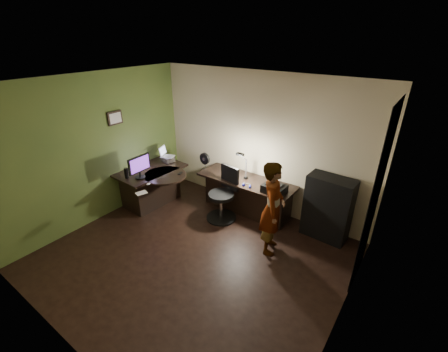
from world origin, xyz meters
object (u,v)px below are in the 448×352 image
Objects in this scene: desk_left at (152,186)px; cabinet at (328,208)px; desk_right at (245,196)px; monitor at (139,170)px; person at (273,208)px; office_chair at (221,195)px.

desk_left is 3.47m from cabinet.
monitor is (-1.62, -1.21, 0.59)m from desk_right.
desk_right is at bearing 30.04° from person.
desk_right is 1.27m from person.
desk_right is at bearing 35.69° from monitor.
cabinet is 1.10× the size of office_chair.
office_chair is at bearing 27.18° from monitor.
desk_left is at bearing -154.59° from desk_right.
person reaches higher than office_chair.
desk_left is at bearing 110.01° from monitor.
desk_right is at bearing 71.26° from office_chair.
desk_left is 2.77× the size of monitor.
monitor is 1.61m from office_chair.
cabinet is (3.33, 0.98, 0.19)m from desk_left.
person reaches higher than desk_left.
office_chair is at bearing -157.93° from cabinet.
person is at bearing 9.55° from monitor.
desk_right is 1.22× the size of person.
desk_right is 0.56m from office_chair.
cabinet is at bearing 5.79° from desk_right.
cabinet is (1.56, 0.15, 0.21)m from desk_right.
office_chair is at bearing -117.42° from desk_right.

